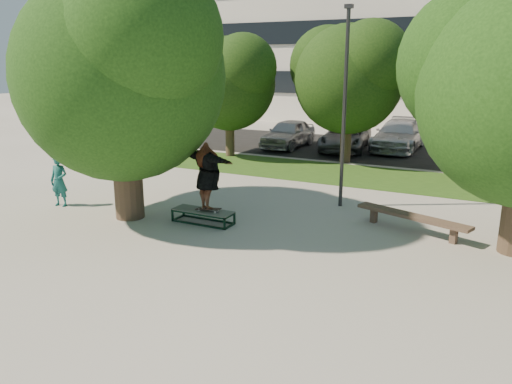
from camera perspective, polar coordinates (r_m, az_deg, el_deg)
The scene contains 17 objects.
ground at distance 12.25m, azimuth -2.10°, elevation -6.85°, with size 120.00×120.00×0.00m, color gray.
grass_strip at distance 20.47m, azimuth 13.40°, elevation 1.64°, with size 30.00×4.00×0.02m, color #224313.
asphalt_strip at distance 26.91m, azimuth 14.66°, elevation 4.63°, with size 40.00×8.00×0.01m, color black.
tree_left at distance 14.79m, azimuth -15.26°, elevation 13.92°, with size 6.96×5.95×7.12m.
bg_tree_left at distance 24.28m, azimuth -3.15°, elevation 12.89°, with size 5.28×4.51×5.77m.
bg_tree_mid at distance 23.01m, azimuth 10.44°, elevation 13.28°, with size 5.76×4.92×6.24m.
bg_tree_right at distance 21.57m, azimuth 24.36°, elevation 10.76°, with size 5.04×4.31×5.43m.
lamppost at distance 15.68m, azimuth 10.08°, elevation 9.56°, with size 0.25×0.15×6.11m.
office_building at distance 42.74m, azimuth 17.59°, elevation 18.77°, with size 30.00×14.12×16.00m.
grind_box at distance 14.40m, azimuth -6.07°, elevation -2.79°, with size 1.80×0.60×0.38m.
skater_rig at distance 13.98m, azimuth -5.56°, elevation 1.85°, with size 2.41×1.43×1.98m.
bystander at distance 17.02m, azimuth -21.58°, elevation 1.19°, with size 0.60×0.39×1.64m, color #165654.
bench at distance 14.11m, azimuth 17.39°, elevation -2.81°, with size 3.19×1.46×0.49m.
car_silver_a at distance 27.00m, azimuth 3.72°, elevation 6.69°, with size 1.76×4.37×1.49m, color #ACACB1.
car_dark at distance 27.83m, azimuth 10.52°, elevation 6.57°, with size 1.43×4.10×1.35m, color black.
car_grey at distance 26.43m, azimuth 10.06°, elevation 6.14°, with size 2.19×4.75×1.32m, color slate.
car_silver_b at distance 27.18m, azimuth 16.03°, elevation 6.27°, with size 2.17×5.33×1.55m, color silver.
Camera 1 is at (5.55, -9.95, 4.50)m, focal length 35.00 mm.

